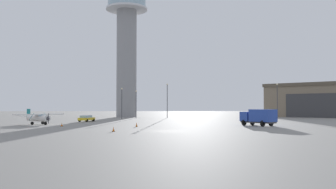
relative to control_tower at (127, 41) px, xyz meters
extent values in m
plane|color=gray|center=(10.68, -62.58, -23.75)|extent=(400.00, 400.00, 0.00)
cylinder|color=gray|center=(0.00, 0.00, -7.05)|extent=(6.19, 6.19, 33.40)
cylinder|color=silver|center=(0.00, 0.00, 9.96)|extent=(12.81, 12.81, 0.60)
cylinder|color=#99B7C6|center=(0.00, 0.00, 12.27)|extent=(11.78, 11.78, 4.02)
cube|color=#7A6B56|center=(61.23, -1.75, -19.03)|extent=(35.36, 33.42, 9.44)
cube|color=brown|center=(61.23, -1.75, -13.81)|extent=(36.21, 34.26, 1.00)
cube|color=#38383A|center=(55.78, -8.31, -20.21)|extent=(13.60, 11.34, 7.08)
cylinder|color=white|center=(-11.97, -45.03, -22.58)|extent=(5.34, 4.69, 1.18)
cone|color=#38383D|center=(-9.50, -47.07, -22.58)|extent=(1.19, 1.18, 0.83)
cube|color=#38383D|center=(-9.50, -47.07, -22.58)|extent=(0.10, 0.11, 1.81)
cube|color=white|center=(-11.75, -45.22, -21.90)|extent=(7.16, 8.26, 0.19)
cylinder|color=teal|center=(-12.72, -46.39, -22.29)|extent=(0.65, 0.77, 1.29)
cylinder|color=teal|center=(-10.78, -44.04, -22.29)|extent=(0.65, 0.77, 1.29)
cube|color=#99B7C6|center=(-11.09, -45.76, -22.26)|extent=(1.41, 1.40, 0.67)
cone|color=white|center=(-14.44, -43.00, -22.49)|extent=(1.59, 1.53, 0.89)
cube|color=teal|center=(-14.44, -43.00, -21.73)|extent=(0.88, 0.75, 1.62)
cube|color=white|center=(-14.44, -43.00, -22.35)|extent=(2.48, 2.75, 0.10)
cylinder|color=black|center=(-10.21, -46.49, -23.46)|extent=(0.48, 0.54, 0.57)
cylinder|color=black|center=(-12.78, -45.72, -23.46)|extent=(0.48, 0.54, 0.57)
cylinder|color=black|center=(-11.45, -44.10, -23.46)|extent=(0.48, 0.54, 0.57)
cube|color=#38383D|center=(26.60, -50.25, -23.13)|extent=(5.06, 6.12, 0.24)
cube|color=#2847A8|center=(25.36, -48.44, -22.19)|extent=(2.96, 2.78, 1.62)
cube|color=#99B7C6|center=(24.90, -47.79, -21.87)|extent=(1.74, 1.23, 0.81)
cube|color=#2847A8|center=(27.17, -51.07, -21.98)|extent=(4.32, 4.74, 2.05)
cylinder|color=black|center=(24.49, -49.11, -23.25)|extent=(0.98, 0.79, 1.00)
cylinder|color=black|center=(26.29, -47.87, -23.25)|extent=(0.98, 0.79, 1.00)
cylinder|color=black|center=(26.75, -52.37, -23.25)|extent=(0.98, 0.79, 1.00)
cylinder|color=black|center=(28.54, -51.14, -23.25)|extent=(0.98, 0.79, 1.00)
cube|color=gold|center=(-5.72, -32.78, -23.15)|extent=(3.10, 4.66, 0.55)
cube|color=#99B7C6|center=(-5.78, -32.98, -22.63)|extent=(2.33, 2.81, 0.50)
cylinder|color=black|center=(-6.08, -31.16, -23.43)|extent=(0.66, 0.37, 0.64)
cylinder|color=black|center=(-4.47, -31.70, -23.43)|extent=(0.66, 0.37, 0.64)
cylinder|color=black|center=(-6.97, -33.86, -23.43)|extent=(0.66, 0.37, 0.64)
cylinder|color=black|center=(-5.35, -34.39, -23.43)|extent=(0.66, 0.37, 0.64)
cylinder|color=#38383D|center=(12.42, -8.73, -19.05)|extent=(0.18, 0.18, 9.39)
sphere|color=#F9E5B2|center=(12.42, -8.73, -14.14)|extent=(0.44, 0.44, 0.44)
cylinder|color=#38383D|center=(3.64, -10.35, -20.07)|extent=(0.18, 0.18, 7.35)
sphere|color=#F9E5B2|center=(3.64, -10.35, -16.18)|extent=(0.44, 0.44, 0.44)
cylinder|color=#38383D|center=(0.25, -16.79, -19.88)|extent=(0.18, 0.18, 7.73)
sphere|color=#F9E5B2|center=(0.25, -16.79, -15.80)|extent=(0.44, 0.44, 0.44)
cylinder|color=#38383D|center=(40.26, -20.32, -19.38)|extent=(0.18, 0.18, 8.74)
sphere|color=#F9E5B2|center=(40.26, -20.32, -14.79)|extent=(0.44, 0.44, 0.44)
cube|color=black|center=(3.83, -63.22, -23.73)|extent=(0.36, 0.36, 0.04)
cone|color=orange|center=(3.83, -63.22, -23.41)|extent=(0.30, 0.30, 0.59)
cylinder|color=white|center=(3.83, -63.22, -23.38)|extent=(0.21, 0.21, 0.08)
cube|color=black|center=(6.22, -52.51, -23.73)|extent=(0.36, 0.36, 0.04)
cone|color=orange|center=(6.22, -52.51, -23.38)|extent=(0.30, 0.30, 0.65)
cylinder|color=white|center=(6.22, -52.51, -23.35)|extent=(0.21, 0.21, 0.08)
cube|color=black|center=(-6.19, -50.80, -23.73)|extent=(0.36, 0.36, 0.04)
cone|color=orange|center=(-6.19, -50.80, -23.43)|extent=(0.30, 0.30, 0.55)
cylinder|color=white|center=(-6.19, -50.80, -23.41)|extent=(0.21, 0.21, 0.08)
camera|label=1|loc=(9.52, -109.42, -20.47)|focal=37.68mm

